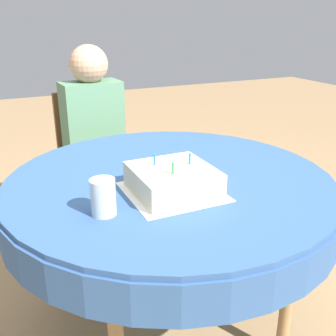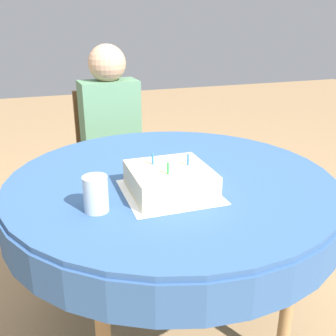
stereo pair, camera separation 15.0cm
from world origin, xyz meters
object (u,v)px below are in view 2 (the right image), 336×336
(birthday_cake, at_px, (170,180))
(drinking_glass, at_px, (96,194))
(chair, at_px, (109,157))
(person, at_px, (111,126))

(birthday_cake, bearing_deg, drinking_glass, -167.52)
(chair, relative_size, drinking_glass, 7.65)
(birthday_cake, relative_size, drinking_glass, 2.31)
(person, height_order, birthday_cake, person)
(person, bearing_deg, drinking_glass, -107.28)
(chair, distance_m, birthday_cake, 1.19)
(chair, height_order, drinking_glass, chair)
(birthday_cake, distance_m, drinking_glass, 0.28)
(chair, distance_m, person, 0.25)
(person, bearing_deg, chair, 90.00)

